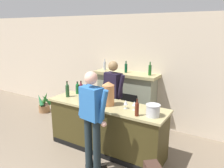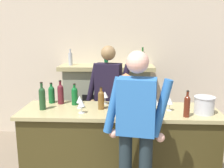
{
  "view_description": "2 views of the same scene",
  "coord_description": "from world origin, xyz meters",
  "px_view_note": "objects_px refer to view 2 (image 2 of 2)",
  "views": [
    {
      "loc": [
        2.4,
        -0.9,
        2.43
      ],
      "look_at": [
        0.13,
        2.85,
        1.29
      ],
      "focal_mm": 35.0,
      "sensor_mm": 36.0,
      "label": 1
    },
    {
      "loc": [
        0.27,
        -0.48,
        1.94
      ],
      "look_at": [
        0.12,
        2.78,
        1.25
      ],
      "focal_mm": 40.0,
      "sensor_mm": 36.0,
      "label": 2
    }
  ],
  "objects_px": {
    "wine_glass_front_right": "(81,104)",
    "wine_glass_near_bucket": "(105,95)",
    "wine_glass_mid_counter": "(170,101)",
    "wine_bottle_rose_blush": "(75,95)",
    "wine_bottle_merlot_tall": "(101,99)",
    "wine_bottle_port_short": "(61,93)",
    "ice_bucket_steel": "(204,105)",
    "wine_glass_back_row": "(80,100)",
    "person_customer": "(136,132)",
    "fireplace_stone": "(107,102)",
    "wine_bottle_burgundy_dark": "(42,97)",
    "wine_bottle_riesling_slim": "(52,94)",
    "copper_dispenser": "(126,92)",
    "person_bartender": "(108,99)",
    "wine_bottle_chardonnay_pale": "(187,105)",
    "wine_glass_front_left": "(156,102)"
  },
  "relations": [
    {
      "from": "copper_dispenser",
      "to": "wine_bottle_port_short",
      "type": "distance_m",
      "value": 0.9
    },
    {
      "from": "person_bartender",
      "to": "wine_glass_front_right",
      "type": "relative_size",
      "value": 10.96
    },
    {
      "from": "wine_glass_back_row",
      "to": "ice_bucket_steel",
      "type": "bearing_deg",
      "value": -5.37
    },
    {
      "from": "fireplace_stone",
      "to": "wine_glass_near_bucket",
      "type": "height_order",
      "value": "fireplace_stone"
    },
    {
      "from": "person_customer",
      "to": "wine_bottle_burgundy_dark",
      "type": "xyz_separation_m",
      "value": [
        -1.12,
        0.65,
        0.16
      ]
    },
    {
      "from": "wine_bottle_riesling_slim",
      "to": "wine_glass_front_right",
      "type": "height_order",
      "value": "wine_bottle_riesling_slim"
    },
    {
      "from": "person_bartender",
      "to": "ice_bucket_steel",
      "type": "height_order",
      "value": "person_bartender"
    },
    {
      "from": "person_customer",
      "to": "wine_bottle_merlot_tall",
      "type": "xyz_separation_m",
      "value": [
        -0.4,
        0.7,
        0.13
      ]
    },
    {
      "from": "wine_bottle_burgundy_dark",
      "to": "wine_bottle_chardonnay_pale",
      "type": "bearing_deg",
      "value": -6.27
    },
    {
      "from": "wine_glass_front_right",
      "to": "wine_glass_mid_counter",
      "type": "bearing_deg",
      "value": 7.66
    },
    {
      "from": "person_bartender",
      "to": "copper_dispenser",
      "type": "bearing_deg",
      "value": -67.06
    },
    {
      "from": "wine_glass_back_row",
      "to": "copper_dispenser",
      "type": "bearing_deg",
      "value": -7.04
    },
    {
      "from": "person_bartender",
      "to": "wine_bottle_merlot_tall",
      "type": "xyz_separation_m",
      "value": [
        -0.06,
        -0.54,
        0.15
      ]
    },
    {
      "from": "person_customer",
      "to": "wine_bottle_rose_blush",
      "type": "height_order",
      "value": "person_customer"
    },
    {
      "from": "wine_bottle_rose_blush",
      "to": "wine_glass_near_bucket",
      "type": "height_order",
      "value": "wine_bottle_rose_blush"
    },
    {
      "from": "person_customer",
      "to": "wine_glass_back_row",
      "type": "xyz_separation_m",
      "value": [
        -0.67,
        0.73,
        0.12
      ]
    },
    {
      "from": "wine_glass_front_right",
      "to": "wine_glass_near_bucket",
      "type": "bearing_deg",
      "value": 57.47
    },
    {
      "from": "wine_bottle_rose_blush",
      "to": "wine_bottle_riesling_slim",
      "type": "relative_size",
      "value": 1.03
    },
    {
      "from": "copper_dispenser",
      "to": "wine_bottle_chardonnay_pale",
      "type": "xyz_separation_m",
      "value": [
        0.69,
        -0.2,
        -0.1
      ]
    },
    {
      "from": "person_customer",
      "to": "wine_bottle_chardonnay_pale",
      "type": "bearing_deg",
      "value": 38.11
    },
    {
      "from": "copper_dispenser",
      "to": "wine_bottle_chardonnay_pale",
      "type": "bearing_deg",
      "value": -16.11
    },
    {
      "from": "copper_dispenser",
      "to": "wine_bottle_riesling_slim",
      "type": "distance_m",
      "value": 1.04
    },
    {
      "from": "wine_bottle_rose_blush",
      "to": "wine_bottle_burgundy_dark",
      "type": "xyz_separation_m",
      "value": [
        -0.36,
        -0.23,
        0.02
      ]
    },
    {
      "from": "wine_bottle_port_short",
      "to": "ice_bucket_steel",
      "type": "bearing_deg",
      "value": -10.11
    },
    {
      "from": "wine_bottle_port_short",
      "to": "person_bartender",
      "type": "bearing_deg",
      "value": 28.6
    },
    {
      "from": "wine_bottle_riesling_slim",
      "to": "wine_bottle_chardonnay_pale",
      "type": "bearing_deg",
      "value": -16.04
    },
    {
      "from": "person_customer",
      "to": "wine_glass_front_right",
      "type": "relative_size",
      "value": 11.12
    },
    {
      "from": "wine_bottle_rose_blush",
      "to": "wine_bottle_merlot_tall",
      "type": "distance_m",
      "value": 0.41
    },
    {
      "from": "wine_bottle_rose_blush",
      "to": "wine_bottle_chardonnay_pale",
      "type": "distance_m",
      "value": 1.42
    },
    {
      "from": "wine_bottle_port_short",
      "to": "wine_bottle_rose_blush",
      "type": "bearing_deg",
      "value": -9.84
    },
    {
      "from": "wine_glass_front_left",
      "to": "wine_glass_near_bucket",
      "type": "bearing_deg",
      "value": 158.22
    },
    {
      "from": "fireplace_stone",
      "to": "wine_bottle_burgundy_dark",
      "type": "distance_m",
      "value": 1.61
    },
    {
      "from": "wine_bottle_port_short",
      "to": "wine_glass_near_bucket",
      "type": "distance_m",
      "value": 0.59
    },
    {
      "from": "person_bartender",
      "to": "wine_bottle_burgundy_dark",
      "type": "relative_size",
      "value": 5.03
    },
    {
      "from": "fireplace_stone",
      "to": "wine_bottle_merlot_tall",
      "type": "bearing_deg",
      "value": -89.25
    },
    {
      "from": "wine_bottle_rose_blush",
      "to": "wine_glass_back_row",
      "type": "bearing_deg",
      "value": -57.32
    },
    {
      "from": "wine_bottle_merlot_tall",
      "to": "wine_bottle_burgundy_dark",
      "type": "distance_m",
      "value": 0.73
    },
    {
      "from": "person_bartender",
      "to": "wine_bottle_rose_blush",
      "type": "bearing_deg",
      "value": -138.8
    },
    {
      "from": "fireplace_stone",
      "to": "wine_bottle_rose_blush",
      "type": "height_order",
      "value": "fireplace_stone"
    },
    {
      "from": "wine_bottle_riesling_slim",
      "to": "wine_glass_mid_counter",
      "type": "relative_size",
      "value": 1.69
    },
    {
      "from": "copper_dispenser",
      "to": "wine_glass_back_row",
      "type": "distance_m",
      "value": 0.59
    },
    {
      "from": "ice_bucket_steel",
      "to": "wine_glass_mid_counter",
      "type": "xyz_separation_m",
      "value": [
        -0.39,
        0.09,
        0.02
      ]
    },
    {
      "from": "wine_bottle_merlot_tall",
      "to": "wine_glass_front_right",
      "type": "bearing_deg",
      "value": -143.24
    },
    {
      "from": "person_bartender",
      "to": "copper_dispenser",
      "type": "distance_m",
      "value": 0.68
    },
    {
      "from": "person_bartender",
      "to": "wine_bottle_chardonnay_pale",
      "type": "distance_m",
      "value": 1.23
    },
    {
      "from": "wine_bottle_chardonnay_pale",
      "to": "wine_glass_near_bucket",
      "type": "bearing_deg",
      "value": 154.1
    },
    {
      "from": "fireplace_stone",
      "to": "wine_bottle_merlot_tall",
      "type": "height_order",
      "value": "fireplace_stone"
    },
    {
      "from": "wine_glass_mid_counter",
      "to": "wine_glass_front_right",
      "type": "relative_size",
      "value": 1.03
    },
    {
      "from": "person_bartender",
      "to": "wine_bottle_chardonnay_pale",
      "type": "bearing_deg",
      "value": -39.91
    },
    {
      "from": "copper_dispenser",
      "to": "wine_bottle_merlot_tall",
      "type": "height_order",
      "value": "copper_dispenser"
    }
  ]
}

